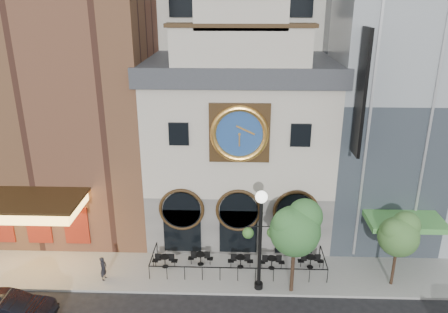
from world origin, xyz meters
TOP-DOWN VIEW (x-y plane):
  - ground at (0.00, 0.00)m, footprint 120.00×120.00m
  - sidewalk at (0.00, 2.50)m, footprint 44.00×5.00m
  - clock_building at (0.00, 7.82)m, footprint 12.60×8.78m
  - theater_building at (-13.00, 9.96)m, footprint 14.00×15.60m
  - retail_building at (12.99, 9.99)m, footprint 14.00×14.40m
  - cafe_railing at (0.00, 2.50)m, footprint 10.60×2.60m
  - bistro_0 at (-4.56, 2.47)m, footprint 1.58×0.68m
  - bistro_1 at (-2.36, 2.80)m, footprint 1.58×0.68m
  - bistro_2 at (0.16, 2.58)m, footprint 1.58×0.68m
  - bistro_3 at (2.11, 2.53)m, footprint 1.58×0.68m
  - bistro_4 at (4.54, 2.74)m, footprint 1.58×0.68m
  - car_left at (-12.01, -2.51)m, footprint 4.80×1.78m
  - pedestrian at (-8.01, 1.10)m, footprint 0.46×0.61m
  - lamppost at (1.22, 0.56)m, footprint 1.98×0.71m
  - tree_left at (3.15, 0.44)m, footprint 2.93×2.82m
  - tree_right at (9.12, 1.25)m, footprint 2.39×2.30m

SIDE VIEW (x-z plane):
  - ground at x=0.00m, z-range 0.00..0.00m
  - sidewalk at x=0.00m, z-range 0.00..0.15m
  - cafe_railing at x=0.00m, z-range 0.15..1.05m
  - bistro_0 at x=-4.56m, z-range 0.16..1.06m
  - bistro_1 at x=-2.36m, z-range 0.16..1.06m
  - bistro_2 at x=0.16m, z-range 0.16..1.06m
  - bistro_3 at x=2.11m, z-range 0.16..1.06m
  - bistro_4 at x=4.54m, z-range 0.16..1.06m
  - car_left at x=-12.01m, z-range 0.00..1.57m
  - pedestrian at x=-8.01m, z-range 0.15..1.65m
  - tree_right at x=9.12m, z-range 1.22..5.82m
  - lamppost at x=1.22m, z-range 0.89..7.09m
  - tree_left at x=3.15m, z-range 1.47..7.11m
  - clock_building at x=0.00m, z-range -2.64..16.01m
  - retail_building at x=12.99m, z-range 0.14..20.14m
  - theater_building at x=-13.00m, z-range 0.10..25.10m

